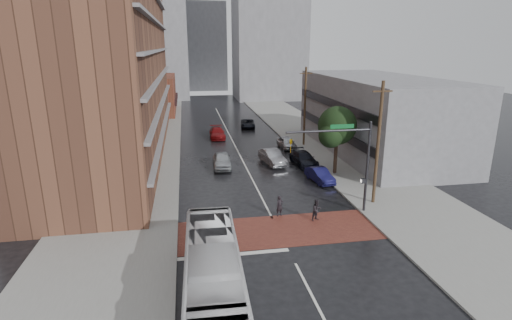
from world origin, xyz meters
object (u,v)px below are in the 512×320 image
car_travel_a (222,160)px  car_travel_c (217,133)px  car_parked_near (320,175)px  car_parked_mid (304,159)px  suv_travel (248,124)px  car_parked_far (287,143)px  pedestrian_b (317,210)px  car_travel_b (272,157)px  transit_bus (213,275)px  pedestrian_a (280,206)px

car_travel_a → car_travel_c: size_ratio=0.94×
car_travel_a → car_parked_near: (8.76, -6.26, -0.14)m
car_parked_near → car_parked_mid: 5.60m
suv_travel → car_parked_mid: (2.84, -21.21, 0.08)m
car_parked_far → pedestrian_b: bearing=-102.7°
pedestrian_b → car_parked_far: bearing=56.8°
car_travel_a → car_travel_b: 5.54m
suv_travel → car_travel_a: bearing=-99.6°
car_travel_a → suv_travel: (5.98, 20.55, -0.16)m
car_travel_c → suv_travel: (5.34, 6.50, -0.09)m
transit_bus → suv_travel: size_ratio=2.50×
pedestrian_a → car_parked_mid: bearing=44.7°
car_parked_near → car_parked_mid: (0.07, 5.60, 0.06)m
car_travel_c → pedestrian_a: bearing=-84.3°
pedestrian_b → car_travel_b: pedestrian_b is taller
car_travel_b → car_parked_near: car_travel_b is taller
transit_bus → car_travel_c: bearing=86.9°
car_travel_c → suv_travel: 8.42m
car_parked_near → pedestrian_a: bearing=-136.8°
pedestrian_a → car_travel_b: 13.77m
car_travel_a → car_parked_near: 10.76m
suv_travel → pedestrian_b: bearing=-83.8°
car_travel_b → car_travel_c: bearing=100.1°
car_parked_mid → car_parked_far: 7.47m
pedestrian_b → car_parked_near: bearing=45.0°
car_parked_mid → pedestrian_a: bearing=-119.0°
suv_travel → car_parked_near: 26.95m
car_parked_near → car_travel_b: bearing=107.9°
car_travel_a → car_parked_mid: (8.82, -0.66, -0.08)m
car_travel_c → car_parked_near: car_travel_c is taller
transit_bus → car_travel_b: size_ratio=2.39×
transit_bus → pedestrian_a: transit_bus is taller
car_parked_far → transit_bus: bearing=-115.2°
pedestrian_b → car_parked_mid: bearing=52.5°
car_travel_c → transit_bus: bearing=-94.4°
pedestrian_a → car_parked_far: bearing=53.0°
pedestrian_a → car_parked_near: 9.03m
pedestrian_a → car_parked_near: pedestrian_a is taller
pedestrian_a → car_parked_mid: size_ratio=0.33×
pedestrian_b → car_travel_b: 14.79m
car_travel_b → car_parked_near: size_ratio=1.20×
car_travel_a → car_travel_c: bearing=90.3°
pedestrian_a → pedestrian_b: bearing=-47.0°
pedestrian_a → suv_travel: size_ratio=0.36×
pedestrian_a → suv_travel: (2.82, 33.89, -0.18)m
car_parked_near → car_travel_a: bearing=135.9°
pedestrian_b → car_travel_c: (-5.07, 28.62, -0.09)m
transit_bus → car_travel_c: size_ratio=2.30×
pedestrian_a → suv_travel: 34.01m
suv_travel → car_parked_near: (2.77, -26.81, 0.02)m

